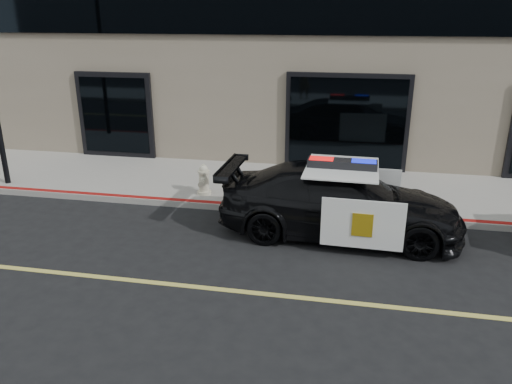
# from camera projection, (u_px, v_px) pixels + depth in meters

# --- Properties ---
(ground) EXTENTS (120.00, 120.00, 0.00)m
(ground) POSITION_uv_depth(u_px,v_px,m) (394.00, 308.00, 7.99)
(ground) COLOR black
(ground) RESTS_ON ground
(sidewalk_n) EXTENTS (60.00, 3.50, 0.15)m
(sidewalk_n) POSITION_uv_depth(u_px,v_px,m) (381.00, 193.00, 12.80)
(sidewalk_n) COLOR gray
(sidewalk_n) RESTS_ON ground
(police_car) EXTENTS (2.46, 5.13, 1.64)m
(police_car) POSITION_uv_depth(u_px,v_px,m) (340.00, 201.00, 10.39)
(police_car) COLOR black
(police_car) RESTS_ON ground
(fire_hydrant) EXTENTS (0.35, 0.49, 0.77)m
(fire_hydrant) POSITION_uv_depth(u_px,v_px,m) (204.00, 180.00, 12.38)
(fire_hydrant) COLOR beige
(fire_hydrant) RESTS_ON sidewalk_n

